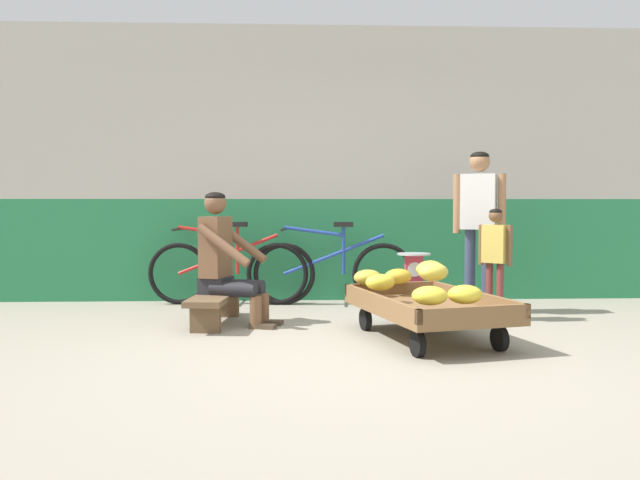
{
  "coord_description": "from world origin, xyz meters",
  "views": [
    {
      "loc": [
        -0.38,
        -4.41,
        1.03
      ],
      "look_at": [
        -0.15,
        0.88,
        0.75
      ],
      "focal_mm": 37.38,
      "sensor_mm": 36.0,
      "label": 1
    }
  ],
  "objects_px": {
    "vendor_seated": "(225,259)",
    "weighing_scale": "(414,269)",
    "low_bench": "(216,301)",
    "banana_cart": "(427,309)",
    "bicycle_far_left": "(333,271)",
    "customer_adult": "(479,213)",
    "shopping_bag": "(450,314)",
    "customer_child": "(495,252)",
    "plastic_crate": "(414,302)",
    "bicycle_near_left": "(228,271)"
  },
  "relations": [
    {
      "from": "banana_cart",
      "to": "low_bench",
      "type": "bearing_deg",
      "value": 156.25
    },
    {
      "from": "customer_child",
      "to": "shopping_bag",
      "type": "height_order",
      "value": "customer_child"
    },
    {
      "from": "plastic_crate",
      "to": "customer_child",
      "type": "xyz_separation_m",
      "value": [
        0.7,
        -0.15,
        0.47
      ]
    },
    {
      "from": "bicycle_near_left",
      "to": "bicycle_far_left",
      "type": "bearing_deg",
      "value": -3.94
    },
    {
      "from": "weighing_scale",
      "to": "shopping_bag",
      "type": "distance_m",
      "value": 0.66
    },
    {
      "from": "vendor_seated",
      "to": "shopping_bag",
      "type": "distance_m",
      "value": 1.96
    },
    {
      "from": "vendor_seated",
      "to": "customer_child",
      "type": "xyz_separation_m",
      "value": [
        2.37,
        0.1,
        0.05
      ]
    },
    {
      "from": "customer_adult",
      "to": "customer_child",
      "type": "xyz_separation_m",
      "value": [
        0.04,
        -0.4,
        -0.34
      ]
    },
    {
      "from": "customer_adult",
      "to": "shopping_bag",
      "type": "bearing_deg",
      "value": -120.37
    },
    {
      "from": "banana_cart",
      "to": "customer_child",
      "type": "relative_size",
      "value": 1.61
    },
    {
      "from": "customer_adult",
      "to": "bicycle_far_left",
      "type": "bearing_deg",
      "value": 156.78
    },
    {
      "from": "banana_cart",
      "to": "low_bench",
      "type": "xyz_separation_m",
      "value": [
        -1.69,
        0.74,
        -0.04
      ]
    },
    {
      "from": "weighing_scale",
      "to": "shopping_bag",
      "type": "relative_size",
      "value": 1.25
    },
    {
      "from": "weighing_scale",
      "to": "customer_child",
      "type": "bearing_deg",
      "value": -12.32
    },
    {
      "from": "shopping_bag",
      "to": "plastic_crate",
      "type": "bearing_deg",
      "value": 111.78
    },
    {
      "from": "bicycle_far_left",
      "to": "customer_adult",
      "type": "relative_size",
      "value": 1.08
    },
    {
      "from": "low_bench",
      "to": "shopping_bag",
      "type": "distance_m",
      "value": 1.99
    },
    {
      "from": "banana_cart",
      "to": "bicycle_far_left",
      "type": "bearing_deg",
      "value": 108.73
    },
    {
      "from": "bicycle_far_left",
      "to": "customer_adult",
      "type": "xyz_separation_m",
      "value": [
        1.34,
        -0.58,
        0.6
      ]
    },
    {
      "from": "vendor_seated",
      "to": "bicycle_near_left",
      "type": "xyz_separation_m",
      "value": [
        -0.09,
        1.15,
        -0.21
      ]
    },
    {
      "from": "vendor_seated",
      "to": "customer_child",
      "type": "relative_size",
      "value": 1.14
    },
    {
      "from": "banana_cart",
      "to": "vendor_seated",
      "type": "height_order",
      "value": "vendor_seated"
    },
    {
      "from": "vendor_seated",
      "to": "bicycle_far_left",
      "type": "bearing_deg",
      "value": 47.23
    },
    {
      "from": "low_bench",
      "to": "shopping_bag",
      "type": "height_order",
      "value": "low_bench"
    },
    {
      "from": "weighing_scale",
      "to": "shopping_bag",
      "type": "height_order",
      "value": "weighing_scale"
    },
    {
      "from": "vendor_seated",
      "to": "weighing_scale",
      "type": "height_order",
      "value": "vendor_seated"
    },
    {
      "from": "bicycle_far_left",
      "to": "shopping_bag",
      "type": "xyz_separation_m",
      "value": [
        0.89,
        -1.35,
        -0.23
      ]
    },
    {
      "from": "low_bench",
      "to": "banana_cart",
      "type": "bearing_deg",
      "value": -23.75
    },
    {
      "from": "bicycle_near_left",
      "to": "shopping_bag",
      "type": "xyz_separation_m",
      "value": [
        1.98,
        -1.42,
        -0.23
      ]
    },
    {
      "from": "customer_child",
      "to": "bicycle_near_left",
      "type": "bearing_deg",
      "value": 156.91
    },
    {
      "from": "low_bench",
      "to": "bicycle_far_left",
      "type": "distance_m",
      "value": 1.51
    },
    {
      "from": "weighing_scale",
      "to": "bicycle_far_left",
      "type": "xyz_separation_m",
      "value": [
        -0.68,
        0.82,
        -0.1
      ]
    },
    {
      "from": "low_bench",
      "to": "bicycle_far_left",
      "type": "xyz_separation_m",
      "value": [
        1.08,
        1.05,
        0.15
      ]
    },
    {
      "from": "banana_cart",
      "to": "customer_adult",
      "type": "height_order",
      "value": "customer_adult"
    },
    {
      "from": "shopping_bag",
      "to": "customer_child",
      "type": "bearing_deg",
      "value": 37.32
    },
    {
      "from": "banana_cart",
      "to": "weighing_scale",
      "type": "relative_size",
      "value": 5.34
    },
    {
      "from": "low_bench",
      "to": "weighing_scale",
      "type": "distance_m",
      "value": 1.79
    },
    {
      "from": "low_bench",
      "to": "bicycle_near_left",
      "type": "distance_m",
      "value": 1.14
    },
    {
      "from": "weighing_scale",
      "to": "vendor_seated",
      "type": "bearing_deg",
      "value": -171.42
    },
    {
      "from": "vendor_seated",
      "to": "plastic_crate",
      "type": "xyz_separation_m",
      "value": [
        1.68,
        0.25,
        -0.42
      ]
    },
    {
      "from": "vendor_seated",
      "to": "bicycle_far_left",
      "type": "xyz_separation_m",
      "value": [
        1.0,
        1.08,
        -0.21
      ]
    },
    {
      "from": "plastic_crate",
      "to": "bicycle_near_left",
      "type": "relative_size",
      "value": 0.22
    },
    {
      "from": "bicycle_near_left",
      "to": "bicycle_far_left",
      "type": "xyz_separation_m",
      "value": [
        1.09,
        -0.07,
        0.0
      ]
    },
    {
      "from": "low_bench",
      "to": "customer_child",
      "type": "xyz_separation_m",
      "value": [
        2.46,
        0.07,
        0.42
      ]
    },
    {
      "from": "banana_cart",
      "to": "bicycle_far_left",
      "type": "height_order",
      "value": "bicycle_far_left"
    },
    {
      "from": "low_bench",
      "to": "vendor_seated",
      "type": "xyz_separation_m",
      "value": [
        0.08,
        -0.03,
        0.37
      ]
    },
    {
      "from": "plastic_crate",
      "to": "customer_child",
      "type": "height_order",
      "value": "customer_child"
    },
    {
      "from": "customer_adult",
      "to": "customer_child",
      "type": "bearing_deg",
      "value": -85.0
    },
    {
      "from": "weighing_scale",
      "to": "bicycle_near_left",
      "type": "height_order",
      "value": "bicycle_near_left"
    },
    {
      "from": "low_bench",
      "to": "bicycle_near_left",
      "type": "bearing_deg",
      "value": 90.42
    }
  ]
}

